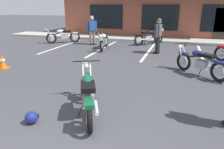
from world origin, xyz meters
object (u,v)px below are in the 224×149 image
Objects in this scene: person_in_black_shirt at (92,28)px; helmet_on_pavement at (31,117)px; motorcycle_silver_naked at (104,41)px; motorcycle_green_cafe_racer at (200,62)px; motorcycle_black_cruiser at (63,35)px; motorcycle_foreground_classic at (88,94)px; person_near_building at (158,34)px; traffic_cone at (3,62)px; motorcycle_blue_standard at (149,37)px.

person_in_black_shirt is 9.20m from helmet_on_pavement.
motorcycle_green_cafe_racer is at bearing -36.36° from motorcycle_silver_naked.
helmet_on_pavement is (4.33, -8.88, -0.33)m from motorcycle_black_cruiser.
person_in_black_shirt is at bearing 135.11° from motorcycle_silver_naked.
motorcycle_foreground_classic reaches higher than helmet_on_pavement.
motorcycle_silver_naked is 2.89m from person_near_building.
person_in_black_shirt is (1.99, -0.02, 0.49)m from motorcycle_black_cruiser.
person_in_black_shirt is (-5.71, 4.50, 0.49)m from motorcycle_green_cafe_racer.
motorcycle_silver_naked is 1.69m from person_in_black_shirt.
helmet_on_pavement is (-0.92, -0.73, -0.33)m from motorcycle_foreground_classic.
motorcycle_green_cafe_racer is at bearing -38.25° from person_in_black_shirt.
motorcycle_green_cafe_racer is (4.56, -3.36, 0.00)m from motorcycle_silver_naked.
traffic_cone is (-6.90, -1.31, -0.20)m from motorcycle_green_cafe_racer.
motorcycle_foreground_classic is at bearing -89.83° from motorcycle_blue_standard.
person_near_building is at bearing -72.74° from motorcycle_blue_standard.
person_in_black_shirt is (-1.15, 1.14, 0.49)m from motorcycle_silver_naked.
motorcycle_foreground_classic is 8.77m from person_in_black_shirt.
motorcycle_black_cruiser is at bearing 159.61° from motorcycle_silver_naked.
motorcycle_green_cafe_racer is 6.45× the size of helmet_on_pavement.
motorcycle_silver_naked is (3.13, -1.16, 0.00)m from motorcycle_black_cruiser.
motorcycle_blue_standard is 8.15m from traffic_cone.
motorcycle_silver_naked is 5.66m from motorcycle_green_cafe_racer.
motorcycle_silver_naked is at bearing 98.80° from helmet_on_pavement.
person_near_building is 3.16× the size of traffic_cone.
motorcycle_black_cruiser is at bearing 122.76° from motorcycle_foreground_classic.
motorcycle_foreground_classic is at bearing -57.24° from motorcycle_black_cruiser.
person_near_building reaches higher than motorcycle_blue_standard.
motorcycle_blue_standard is at bearing 46.29° from motorcycle_silver_naked.
motorcycle_foreground_classic is at bearing -27.52° from traffic_cone.
motorcycle_foreground_classic and motorcycle_silver_naked have the same top height.
person_near_building is 6.44× the size of helmet_on_pavement.
person_in_black_shirt is (-3.23, -1.04, 0.49)m from motorcycle_blue_standard.
motorcycle_green_cafe_racer is (2.48, -5.53, 0.00)m from motorcycle_blue_standard.
traffic_cone is at bearing 152.48° from motorcycle_foreground_classic.
motorcycle_blue_standard is 9.94m from helmet_on_pavement.
person_in_black_shirt is 1.00× the size of person_near_building.
person_in_black_shirt reaches higher than motorcycle_black_cruiser.
helmet_on_pavement is at bearing -141.48° from motorcycle_foreground_classic.
motorcycle_black_cruiser is 7.01× the size of helmet_on_pavement.
person_in_black_shirt reaches higher than motorcycle_blue_standard.
motorcycle_foreground_classic is 1.17× the size of person_in_black_shirt.
person_in_black_shirt is at bearing 111.84° from motorcycle_foreground_classic.
motorcycle_foreground_classic and motorcycle_black_cruiser have the same top height.
motorcycle_black_cruiser is at bearing -169.00° from motorcycle_blue_standard.
motorcycle_blue_standard is 6.06m from motorcycle_green_cafe_racer.
person_near_building is (2.84, -0.25, 0.49)m from motorcycle_silver_naked.
motorcycle_silver_naked is at bearing 63.33° from traffic_cone.
motorcycle_green_cafe_racer is at bearing -60.98° from person_near_building.
motorcycle_blue_standard is 3.43m from person_in_black_shirt.
motorcycle_black_cruiser is 3.34m from motorcycle_silver_naked.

